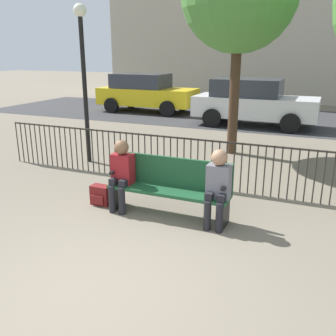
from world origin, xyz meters
TOP-DOWN VIEW (x-y plane):
  - ground_plane at (0.00, 0.00)m, footprint 80.00×80.00m
  - park_bench at (0.00, 2.18)m, footprint 1.95×0.45m
  - seated_person_0 at (-0.80, 2.04)m, footprint 0.34×0.39m
  - seated_person_1 at (0.81, 2.04)m, footprint 0.34×0.39m
  - backpack at (-1.24, 2.08)m, footprint 0.33×0.23m
  - fence_railing at (-0.02, 3.58)m, footprint 9.01×0.03m
  - lamp_post at (-2.96, 4.22)m, footprint 0.28×0.28m
  - street_surface at (0.00, 12.00)m, footprint 24.00×6.00m
  - parked_car_0 at (-0.30, 10.35)m, footprint 4.20×1.94m
  - parked_car_1 at (-5.18, 11.75)m, footprint 4.20×1.94m

SIDE VIEW (x-z plane):
  - ground_plane at x=0.00m, z-range 0.00..0.00m
  - street_surface at x=0.00m, z-range 0.00..0.01m
  - backpack at x=-1.24m, z-range 0.00..0.33m
  - park_bench at x=0.00m, z-range 0.04..0.96m
  - fence_railing at x=-0.02m, z-range 0.08..1.03m
  - seated_person_0 at x=-0.80m, z-range 0.09..1.26m
  - seated_person_1 at x=0.81m, z-range 0.08..1.26m
  - parked_car_0 at x=-0.30m, z-range 0.03..1.65m
  - parked_car_1 at x=-5.18m, z-range 0.03..1.65m
  - lamp_post at x=-2.96m, z-range 0.58..4.07m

